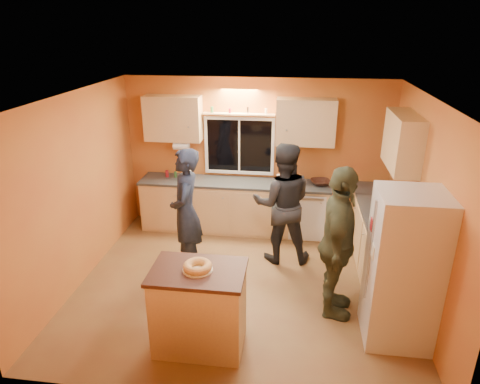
% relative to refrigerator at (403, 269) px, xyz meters
% --- Properties ---
extents(ground, '(4.50, 4.50, 0.00)m').
position_rel_refrigerator_xyz_m(ground, '(-1.89, 0.80, -0.90)').
color(ground, brown).
rests_on(ground, ground).
extents(room_shell, '(4.54, 4.04, 2.61)m').
position_rel_refrigerator_xyz_m(room_shell, '(-1.77, 1.21, 0.72)').
color(room_shell, '#C17B31').
rests_on(room_shell, ground).
extents(back_counter, '(4.23, 0.62, 0.90)m').
position_rel_refrigerator_xyz_m(back_counter, '(-1.88, 2.50, -0.45)').
color(back_counter, '#D7B371').
rests_on(back_counter, ground).
extents(right_counter, '(0.62, 1.84, 0.90)m').
position_rel_refrigerator_xyz_m(right_counter, '(0.06, 1.30, -0.45)').
color(right_counter, '#D7B371').
rests_on(right_counter, ground).
extents(refrigerator, '(0.72, 0.70, 1.80)m').
position_rel_refrigerator_xyz_m(refrigerator, '(0.00, 0.00, 0.00)').
color(refrigerator, silver).
rests_on(refrigerator, ground).
extents(island, '(1.01, 0.69, 0.98)m').
position_rel_refrigerator_xyz_m(island, '(-2.21, -0.44, -0.40)').
color(island, '#D7B371').
rests_on(island, ground).
extents(bundt_pastry, '(0.31, 0.31, 0.09)m').
position_rel_refrigerator_xyz_m(bundt_pastry, '(-2.21, -0.44, 0.12)').
color(bundt_pastry, tan).
rests_on(bundt_pastry, island).
extents(person_left, '(0.54, 0.73, 1.84)m').
position_rel_refrigerator_xyz_m(person_left, '(-2.73, 1.13, 0.02)').
color(person_left, black).
rests_on(person_left, ground).
extents(person_center, '(0.96, 0.78, 1.85)m').
position_rel_refrigerator_xyz_m(person_center, '(-1.39, 1.59, 0.02)').
color(person_center, black).
rests_on(person_center, ground).
extents(person_right, '(0.58, 1.17, 1.93)m').
position_rel_refrigerator_xyz_m(person_right, '(-0.68, 0.36, 0.07)').
color(person_right, '#2F3421').
rests_on(person_right, ground).
extents(mixing_bowl, '(0.38, 0.38, 0.08)m').
position_rel_refrigerator_xyz_m(mixing_bowl, '(-0.79, 2.54, 0.04)').
color(mixing_bowl, black).
rests_on(mixing_bowl, back_counter).
extents(utensil_crock, '(0.14, 0.14, 0.17)m').
position_rel_refrigerator_xyz_m(utensil_crock, '(-3.05, 2.48, 0.09)').
color(utensil_crock, '#EDE4C6').
rests_on(utensil_crock, back_counter).
extents(potted_plant, '(0.31, 0.29, 0.28)m').
position_rel_refrigerator_xyz_m(potted_plant, '(0.02, 0.50, 0.14)').
color(potted_plant, gray).
rests_on(potted_plant, right_counter).
extents(red_box, '(0.18, 0.15, 0.07)m').
position_rel_refrigerator_xyz_m(red_box, '(0.13, 1.20, 0.04)').
color(red_box, maroon).
rests_on(red_box, right_counter).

